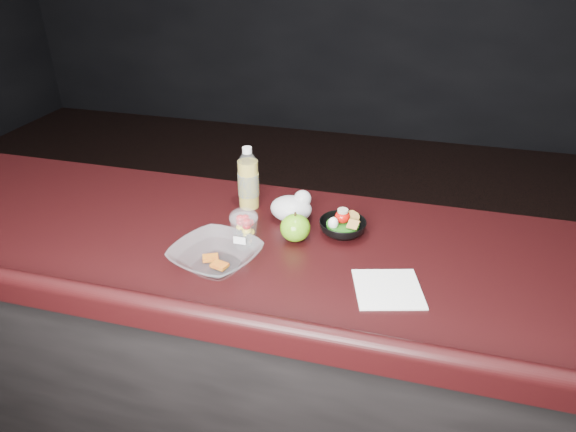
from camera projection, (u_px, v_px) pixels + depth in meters
The scene contains 8 objects.
counter at pixel (236, 366), 1.72m from camera, with size 4.06×0.71×1.02m.
lemonade_bottle at pixel (248, 182), 1.59m from camera, with size 0.07×0.07×0.20m.
fruit_cup at pixel (244, 228), 1.40m from camera, with size 0.08×0.08×0.11m.
green_apple at pixel (295, 228), 1.44m from camera, with size 0.09×0.09×0.09m.
plastic_bag at pixel (293, 207), 1.54m from camera, with size 0.13×0.10×0.09m.
snack_bowl at pixel (342, 226), 1.47m from camera, with size 0.15×0.15×0.07m.
takeout_bowl at pixel (216, 256), 1.34m from camera, with size 0.28×0.28×0.05m.
paper_napkin at pixel (388, 289), 1.26m from camera, with size 0.16×0.16×0.00m, color white.
Camera 1 is at (0.49, -0.87, 1.79)m, focal length 32.00 mm.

